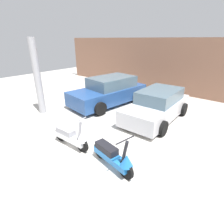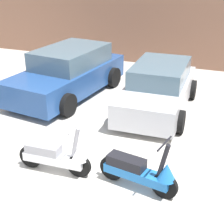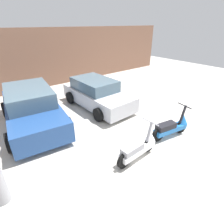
{
  "view_description": "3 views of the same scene",
  "coord_description": "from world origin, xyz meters",
  "px_view_note": "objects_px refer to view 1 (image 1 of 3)",
  "views": [
    {
      "loc": [
        3.92,
        -2.11,
        3.32
      ],
      "look_at": [
        -0.03,
        2.62,
        0.72
      ],
      "focal_mm": 28.0,
      "sensor_mm": 36.0,
      "label": 1
    },
    {
      "loc": [
        2.85,
        -4.23,
        3.99
      ],
      "look_at": [
        0.2,
        2.72,
        0.6
      ],
      "focal_mm": 55.0,
      "sensor_mm": 36.0,
      "label": 2
    },
    {
      "loc": [
        -3.41,
        -1.84,
        3.63
      ],
      "look_at": [
        -0.06,
        2.34,
        0.87
      ],
      "focal_mm": 28.0,
      "sensor_mm": 36.0,
      "label": 3
    }
  ],
  "objects_px": {
    "car_rear_center": "(157,106)",
    "support_column_side": "(37,78)",
    "scooter_front_right": "(113,156)",
    "car_rear_left": "(109,91)",
    "scooter_front_left": "(72,136)"
  },
  "relations": [
    {
      "from": "support_column_side",
      "to": "scooter_front_left",
      "type": "bearing_deg",
      "value": -15.0
    },
    {
      "from": "car_rear_left",
      "to": "scooter_front_right",
      "type": "bearing_deg",
      "value": 49.47
    },
    {
      "from": "scooter_front_right",
      "to": "car_rear_left",
      "type": "height_order",
      "value": "car_rear_left"
    },
    {
      "from": "scooter_front_right",
      "to": "support_column_side",
      "type": "relative_size",
      "value": 0.47
    },
    {
      "from": "car_rear_left",
      "to": "car_rear_center",
      "type": "distance_m",
      "value": 2.91
    },
    {
      "from": "scooter_front_right",
      "to": "car_rear_left",
      "type": "bearing_deg",
      "value": 142.32
    },
    {
      "from": "car_rear_center",
      "to": "support_column_side",
      "type": "distance_m",
      "value": 5.5
    },
    {
      "from": "car_rear_center",
      "to": "support_column_side",
      "type": "bearing_deg",
      "value": -59.33
    },
    {
      "from": "scooter_front_left",
      "to": "scooter_front_right",
      "type": "bearing_deg",
      "value": -0.33
    },
    {
      "from": "scooter_front_right",
      "to": "support_column_side",
      "type": "bearing_deg",
      "value": -179.19
    },
    {
      "from": "scooter_front_left",
      "to": "car_rear_left",
      "type": "xyz_separation_m",
      "value": [
        -1.8,
        3.96,
        0.31
      ]
    },
    {
      "from": "support_column_side",
      "to": "car_rear_center",
      "type": "bearing_deg",
      "value": 32.33
    },
    {
      "from": "car_rear_left",
      "to": "car_rear_center",
      "type": "bearing_deg",
      "value": 94.49
    },
    {
      "from": "car_rear_left",
      "to": "car_rear_center",
      "type": "xyz_separation_m",
      "value": [
        2.9,
        -0.15,
        -0.07
      ]
    },
    {
      "from": "scooter_front_left",
      "to": "car_rear_center",
      "type": "distance_m",
      "value": 3.97
    }
  ]
}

